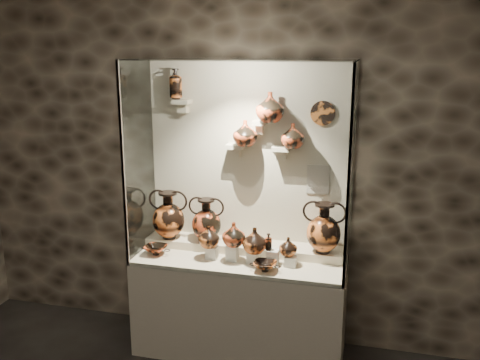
% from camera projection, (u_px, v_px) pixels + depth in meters
% --- Properties ---
extents(wall_back, '(5.00, 0.02, 3.20)m').
position_uv_depth(wall_back, '(249.00, 157.00, 4.42)').
color(wall_back, black).
rests_on(wall_back, ground).
extents(plinth, '(1.70, 0.60, 0.80)m').
position_uv_depth(plinth, '(240.00, 307.00, 4.41)').
color(plinth, '#BEB399').
rests_on(plinth, floor).
extents(front_tier, '(1.68, 0.58, 0.03)m').
position_uv_depth(front_tier, '(240.00, 260.00, 4.31)').
color(front_tier, beige).
rests_on(front_tier, plinth).
extents(rear_tier, '(1.70, 0.25, 0.10)m').
position_uv_depth(rear_tier, '(245.00, 248.00, 4.47)').
color(rear_tier, beige).
rests_on(rear_tier, plinth).
extents(back_panel, '(1.70, 0.03, 1.60)m').
position_uv_depth(back_panel, '(249.00, 157.00, 4.41)').
color(back_panel, '#BEB399').
rests_on(back_panel, plinth).
extents(glass_front, '(1.70, 0.01, 1.60)m').
position_uv_depth(glass_front, '(230.00, 174.00, 3.84)').
color(glass_front, white).
rests_on(glass_front, plinth).
extents(glass_left, '(0.01, 0.60, 1.60)m').
position_uv_depth(glass_left, '(139.00, 160.00, 4.32)').
color(glass_left, white).
rests_on(glass_left, plinth).
extents(glass_right, '(0.01, 0.60, 1.60)m').
position_uv_depth(glass_right, '(352.00, 171.00, 3.91)').
color(glass_right, white).
rests_on(glass_right, plinth).
extents(glass_top, '(1.70, 0.60, 0.01)m').
position_uv_depth(glass_top, '(240.00, 60.00, 3.92)').
color(glass_top, white).
rests_on(glass_top, back_panel).
extents(frame_post_left, '(0.02, 0.02, 1.60)m').
position_uv_depth(frame_post_left, '(123.00, 167.00, 4.05)').
color(frame_post_left, gray).
rests_on(frame_post_left, plinth).
extents(frame_post_right, '(0.02, 0.02, 1.60)m').
position_uv_depth(frame_post_right, '(349.00, 181.00, 3.64)').
color(frame_post_right, gray).
rests_on(frame_post_right, plinth).
extents(pedestal_a, '(0.09, 0.09, 0.10)m').
position_uv_depth(pedestal_a, '(212.00, 252.00, 4.30)').
color(pedestal_a, silver).
rests_on(pedestal_a, front_tier).
extents(pedestal_b, '(0.09, 0.09, 0.13)m').
position_uv_depth(pedestal_b, '(232.00, 252.00, 4.26)').
color(pedestal_b, silver).
rests_on(pedestal_b, front_tier).
extents(pedestal_c, '(0.09, 0.09, 0.09)m').
position_uv_depth(pedestal_c, '(253.00, 257.00, 4.22)').
color(pedestal_c, silver).
rests_on(pedestal_c, front_tier).
extents(pedestal_d, '(0.09, 0.09, 0.12)m').
position_uv_depth(pedestal_d, '(273.00, 257.00, 4.18)').
color(pedestal_d, silver).
rests_on(pedestal_d, front_tier).
extents(pedestal_e, '(0.09, 0.09, 0.08)m').
position_uv_depth(pedestal_e, '(291.00, 261.00, 4.15)').
color(pedestal_e, silver).
rests_on(pedestal_e, front_tier).
extents(bracket_ul, '(0.14, 0.12, 0.04)m').
position_uv_depth(bracket_ul, '(182.00, 102.00, 4.36)').
color(bracket_ul, '#BEB399').
rests_on(bracket_ul, back_panel).
extents(bracket_ca, '(0.14, 0.12, 0.04)m').
position_uv_depth(bracket_ca, '(235.00, 146.00, 4.34)').
color(bracket_ca, '#BEB399').
rests_on(bracket_ca, back_panel).
extents(bracket_cb, '(0.10, 0.12, 0.04)m').
position_uv_depth(bracket_cb, '(260.00, 123.00, 4.24)').
color(bracket_cb, '#BEB399').
rests_on(bracket_cb, back_panel).
extents(bracket_cc, '(0.14, 0.12, 0.04)m').
position_uv_depth(bracket_cc, '(281.00, 148.00, 4.25)').
color(bracket_cc, '#BEB399').
rests_on(bracket_cc, back_panel).
extents(amphora_left, '(0.36, 0.36, 0.41)m').
position_uv_depth(amphora_left, '(169.00, 215.00, 4.51)').
color(amphora_left, '#D16428').
rests_on(amphora_left, rear_tier).
extents(amphora_mid, '(0.35, 0.35, 0.37)m').
position_uv_depth(amphora_mid, '(206.00, 220.00, 4.46)').
color(amphora_mid, '#C44822').
rests_on(amphora_mid, rear_tier).
extents(amphora_right, '(0.40, 0.40, 0.41)m').
position_uv_depth(amphora_right, '(324.00, 228.00, 4.20)').
color(amphora_right, '#D16428').
rests_on(amphora_right, rear_tier).
extents(jug_a, '(0.23, 0.23, 0.18)m').
position_uv_depth(jug_a, '(209.00, 236.00, 4.26)').
color(jug_a, '#D16428').
rests_on(jug_a, pedestal_a).
extents(jug_b, '(0.23, 0.23, 0.19)m').
position_uv_depth(jug_b, '(234.00, 234.00, 4.20)').
color(jug_b, '#C44822').
rests_on(jug_b, pedestal_b).
extents(jug_c, '(0.23, 0.23, 0.20)m').
position_uv_depth(jug_c, '(255.00, 240.00, 4.17)').
color(jug_c, '#D16428').
rests_on(jug_c, pedestal_c).
extents(jug_e, '(0.18, 0.18, 0.15)m').
position_uv_depth(jug_e, '(288.00, 246.00, 4.14)').
color(jug_e, '#D16428').
rests_on(jug_e, pedestal_e).
extents(lekythos_small, '(0.07, 0.07, 0.15)m').
position_uv_depth(lekythos_small, '(269.00, 241.00, 4.14)').
color(lekythos_small, '#C44822').
rests_on(lekythos_small, pedestal_d).
extents(kylix_left, '(0.29, 0.27, 0.09)m').
position_uv_depth(kylix_left, '(156.00, 249.00, 4.37)').
color(kylix_left, '#C44822').
rests_on(kylix_left, front_tier).
extents(kylix_right, '(0.27, 0.24, 0.09)m').
position_uv_depth(kylix_right, '(265.00, 265.00, 4.05)').
color(kylix_right, '#D16428').
rests_on(kylix_right, front_tier).
extents(lekythos_tall, '(0.12, 0.12, 0.28)m').
position_uv_depth(lekythos_tall, '(176.00, 82.00, 4.33)').
color(lekythos_tall, '#D16428').
rests_on(lekythos_tall, bracket_ul).
extents(ovoid_vase_a, '(0.21, 0.21, 0.21)m').
position_uv_depth(ovoid_vase_a, '(245.00, 133.00, 4.24)').
color(ovoid_vase_a, '#C44822').
rests_on(ovoid_vase_a, bracket_ca).
extents(ovoid_vase_b, '(0.24, 0.24, 0.23)m').
position_uv_depth(ovoid_vase_b, '(270.00, 107.00, 4.13)').
color(ovoid_vase_b, '#C44822').
rests_on(ovoid_vase_b, bracket_cb).
extents(ovoid_vase_c, '(0.20, 0.20, 0.19)m').
position_uv_depth(ovoid_vase_c, '(293.00, 136.00, 4.16)').
color(ovoid_vase_c, '#C44822').
rests_on(ovoid_vase_c, bracket_cc).
extents(wall_plate, '(0.19, 0.02, 0.19)m').
position_uv_depth(wall_plate, '(323.00, 113.00, 4.15)').
color(wall_plate, '#C06325').
rests_on(wall_plate, back_panel).
extents(info_placard, '(0.18, 0.01, 0.24)m').
position_uv_depth(info_placard, '(318.00, 179.00, 4.29)').
color(info_placard, beige).
rests_on(info_placard, back_panel).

